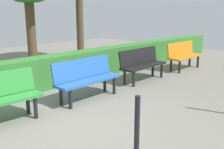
{
  "coord_description": "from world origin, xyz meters",
  "views": [
    {
      "loc": [
        2.47,
        3.33,
        1.89
      ],
      "look_at": [
        -1.32,
        -0.44,
        0.55
      ],
      "focal_mm": 42.04,
      "sensor_mm": 36.0,
      "label": 1
    }
  ],
  "objects": [
    {
      "name": "bench_blue",
      "position": [
        -0.99,
        -0.87,
        0.48
      ],
      "size": [
        1.57,
        0.51,
        0.86
      ],
      "rotation": [
        0.0,
        0.0,
        0.03
      ],
      "color": "blue",
      "rests_on": "ground_plane"
    },
    {
      "name": "railing_post_far",
      "position": [
        0.41,
        1.67,
        0.5
      ],
      "size": [
        0.06,
        0.06,
        1.0
      ],
      "primitive_type": "cylinder",
      "color": "black",
      "rests_on": "ground_plane"
    },
    {
      "name": "bench_black",
      "position": [
        -2.99,
        -0.96,
        0.48
      ],
      "size": [
        1.54,
        0.48,
        0.86
      ],
      "rotation": [
        0.0,
        0.0,
        0.02
      ],
      "color": "black",
      "rests_on": "ground_plane"
    },
    {
      "name": "bench_orange",
      "position": [
        -5.0,
        -0.88,
        0.48
      ],
      "size": [
        1.43,
        0.47,
        0.86
      ],
      "rotation": [
        0.0,
        0.0,
        -0.01
      ],
      "color": "orange",
      "rests_on": "ground_plane"
    },
    {
      "name": "ground_plane",
      "position": [
        0.0,
        0.0,
        0.0
      ],
      "size": [
        19.19,
        19.19,
        0.0
      ],
      "primitive_type": "plane",
      "color": "gray"
    },
    {
      "name": "hedge_row",
      "position": [
        -0.91,
        -2.21,
        0.39
      ],
      "size": [
        15.19,
        0.51,
        0.77
      ],
      "primitive_type": "cube",
      "color": "#387F33",
      "rests_on": "ground_plane"
    }
  ]
}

